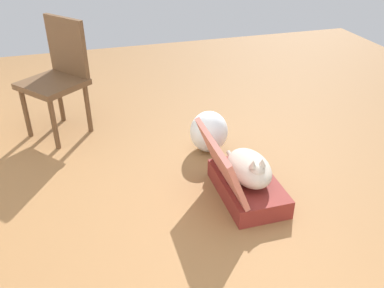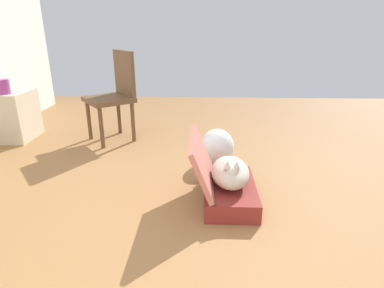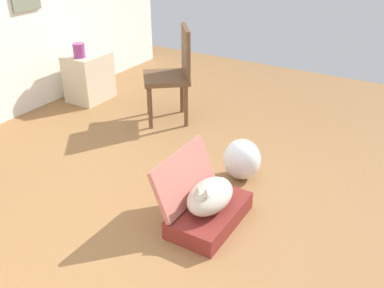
{
  "view_description": "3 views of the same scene",
  "coord_description": "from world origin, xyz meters",
  "px_view_note": "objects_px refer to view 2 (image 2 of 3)",
  "views": [
    {
      "loc": [
        -2.1,
        0.49,
        1.84
      ],
      "look_at": [
        0.03,
        -0.13,
        0.53
      ],
      "focal_mm": 38.71,
      "sensor_mm": 36.0,
      "label": 1
    },
    {
      "loc": [
        -2.06,
        -0.35,
        1.25
      ],
      "look_at": [
        0.42,
        -0.26,
        0.33
      ],
      "focal_mm": 29.63,
      "sensor_mm": 36.0,
      "label": 2
    },
    {
      "loc": [
        -2.1,
        -1.72,
        1.97
      ],
      "look_at": [
        0.31,
        -0.27,
        0.46
      ],
      "focal_mm": 39.71,
      "sensor_mm": 36.0,
      "label": 3
    }
  ],
  "objects_px": {
    "side_table": "(14,116)",
    "cat": "(230,172)",
    "plastic_bag_white": "(217,147)",
    "suitcase_base": "(229,192)",
    "chair": "(115,93)",
    "vase_tall": "(3,87)"
  },
  "relations": [
    {
      "from": "chair",
      "to": "suitcase_base",
      "type": "bearing_deg",
      "value": 2.37
    },
    {
      "from": "cat",
      "to": "vase_tall",
      "type": "height_order",
      "value": "vase_tall"
    },
    {
      "from": "plastic_bag_white",
      "to": "chair",
      "type": "distance_m",
      "value": 1.39
    },
    {
      "from": "suitcase_base",
      "to": "chair",
      "type": "distance_m",
      "value": 1.9
    },
    {
      "from": "cat",
      "to": "plastic_bag_white",
      "type": "relative_size",
      "value": 1.48
    },
    {
      "from": "plastic_bag_white",
      "to": "chair",
      "type": "relative_size",
      "value": 0.35
    },
    {
      "from": "suitcase_base",
      "to": "cat",
      "type": "bearing_deg",
      "value": 177.49
    },
    {
      "from": "plastic_bag_white",
      "to": "vase_tall",
      "type": "bearing_deg",
      "value": 76.74
    },
    {
      "from": "side_table",
      "to": "suitcase_base",
      "type": "bearing_deg",
      "value": -119.24
    },
    {
      "from": "suitcase_base",
      "to": "cat",
      "type": "relative_size",
      "value": 1.27
    },
    {
      "from": "suitcase_base",
      "to": "plastic_bag_white",
      "type": "distance_m",
      "value": 0.69
    },
    {
      "from": "plastic_bag_white",
      "to": "side_table",
      "type": "xyz_separation_m",
      "value": [
        0.67,
        2.34,
        0.1
      ]
    },
    {
      "from": "plastic_bag_white",
      "to": "vase_tall",
      "type": "height_order",
      "value": "vase_tall"
    },
    {
      "from": "suitcase_base",
      "to": "vase_tall",
      "type": "xyz_separation_m",
      "value": [
        1.23,
        2.39,
        0.57
      ]
    },
    {
      "from": "side_table",
      "to": "cat",
      "type": "bearing_deg",
      "value": -119.38
    },
    {
      "from": "side_table",
      "to": "chair",
      "type": "distance_m",
      "value": 1.23
    },
    {
      "from": "cat",
      "to": "chair",
      "type": "height_order",
      "value": "chair"
    },
    {
      "from": "side_table",
      "to": "vase_tall",
      "type": "height_order",
      "value": "vase_tall"
    },
    {
      "from": "suitcase_base",
      "to": "side_table",
      "type": "bearing_deg",
      "value": 60.76
    },
    {
      "from": "suitcase_base",
      "to": "side_table",
      "type": "relative_size",
      "value": 1.18
    },
    {
      "from": "cat",
      "to": "side_table",
      "type": "height_order",
      "value": "side_table"
    },
    {
      "from": "cat",
      "to": "plastic_bag_white",
      "type": "bearing_deg",
      "value": 5.7
    }
  ]
}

